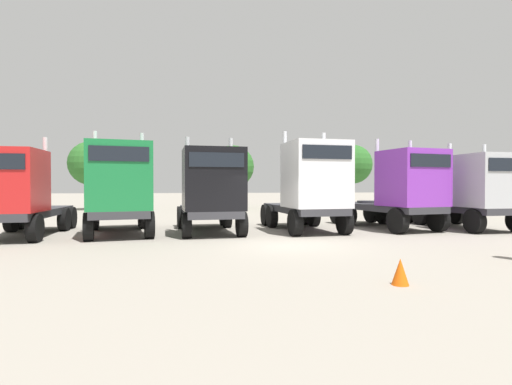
# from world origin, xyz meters

# --- Properties ---
(ground) EXTENTS (200.00, 200.00, 0.00)m
(ground) POSITION_xyz_m (0.00, 0.00, 0.00)
(ground) COLOR gray
(semi_truck_red) EXTENTS (2.73, 6.18, 4.03)m
(semi_truck_red) POSITION_xyz_m (-9.88, 3.14, 1.78)
(semi_truck_red) COLOR #333338
(semi_truck_red) RESTS_ON ground
(semi_truck_green) EXTENTS (3.59, 6.58, 4.36)m
(semi_truck_green) POSITION_xyz_m (-6.03, 3.43, 1.97)
(semi_truck_green) COLOR #333338
(semi_truck_green) RESTS_ON ground
(semi_truck_black) EXTENTS (2.98, 6.17, 4.18)m
(semi_truck_black) POSITION_xyz_m (-2.29, 3.43, 1.85)
(semi_truck_black) COLOR #333338
(semi_truck_black) RESTS_ON ground
(semi_truck_white) EXTENTS (2.98, 6.06, 4.53)m
(semi_truck_white) POSITION_xyz_m (2.08, 3.42, 2.06)
(semi_truck_white) COLOR #333338
(semi_truck_white) RESTS_ON ground
(semi_truck_purple) EXTENTS (3.60, 6.54, 4.25)m
(semi_truck_purple) POSITION_xyz_m (6.48, 3.67, 1.89)
(semi_truck_purple) COLOR #333338
(semi_truck_purple) RESTS_ON ground
(semi_truck_silver) EXTENTS (2.80, 6.35, 4.08)m
(semi_truck_silver) POSITION_xyz_m (10.01, 3.19, 1.82)
(semi_truck_silver) COLOR #333338
(semi_truck_silver) RESTS_ON ground
(traffic_cone_far) EXTENTS (0.36, 0.36, 0.56)m
(traffic_cone_far) POSITION_xyz_m (1.20, -5.86, 0.28)
(traffic_cone_far) COLOR #F2590C
(traffic_cone_far) RESTS_ON ground
(oak_far_left) EXTENTS (3.69, 3.69, 5.81)m
(oak_far_left) POSITION_xyz_m (-11.58, 21.99, 3.94)
(oak_far_left) COLOR #4C3823
(oak_far_left) RESTS_ON ground
(oak_far_centre) EXTENTS (3.90, 3.90, 5.76)m
(oak_far_centre) POSITION_xyz_m (0.56, 22.80, 3.80)
(oak_far_centre) COLOR #4C3823
(oak_far_centre) RESTS_ON ground
(oak_far_right) EXTENTS (3.55, 3.55, 5.79)m
(oak_far_right) POSITION_xyz_m (11.35, 21.01, 4.00)
(oak_far_right) COLOR #4C3823
(oak_far_right) RESTS_ON ground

